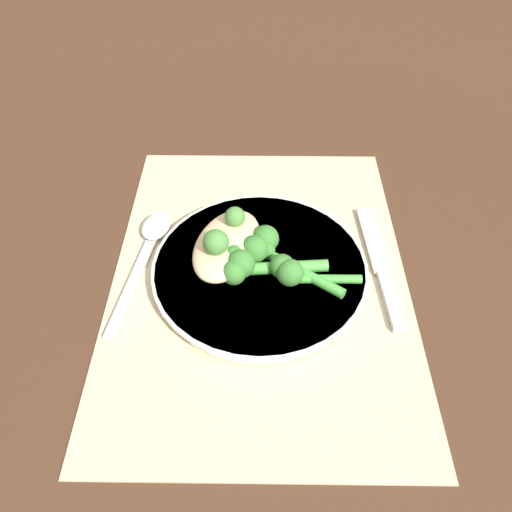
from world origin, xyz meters
TOP-DOWN VIEW (x-y plane):
  - ground_plane at (0.00, 0.00)m, footprint 3.00×3.00m
  - placemat at (0.00, 0.00)m, footprint 0.45×0.33m
  - plate at (0.00, 0.00)m, footprint 0.24×0.24m
  - chicken_fillet at (-0.02, -0.04)m, footprint 0.13×0.10m
  - pesto_dollop_primary at (-0.04, -0.03)m, footprint 0.02×0.02m
  - pesto_dollop_secondary at (-0.00, -0.05)m, footprint 0.03×0.03m
  - broccoli_stalk_right at (0.01, -0.02)m, footprint 0.05×0.12m
  - broccoli_stalk_front at (-0.01, 0.01)m, footprint 0.09×0.11m
  - broccoli_stalk_left at (0.02, 0.03)m, footprint 0.04×0.10m
  - knife at (-0.01, 0.14)m, footprint 0.19×0.03m
  - spoon at (-0.05, -0.13)m, footprint 0.19×0.05m

SIDE VIEW (x-z plane):
  - ground_plane at x=0.00m, z-range 0.00..0.00m
  - placemat at x=0.00m, z-range 0.00..0.00m
  - knife at x=-0.01m, z-range 0.00..0.01m
  - spoon at x=-0.05m, z-range 0.00..0.02m
  - plate at x=0.00m, z-range 0.01..0.02m
  - broccoli_stalk_left at x=0.02m, z-range 0.02..0.05m
  - broccoli_stalk_right at x=0.01m, z-range 0.02..0.05m
  - broccoli_stalk_front at x=-0.01m, z-range 0.02..0.05m
  - chicken_fillet at x=-0.02m, z-range 0.02..0.05m
  - pesto_dollop_primary at x=-0.04m, z-range 0.04..0.06m
  - pesto_dollop_secondary at x=0.00m, z-range 0.04..0.07m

